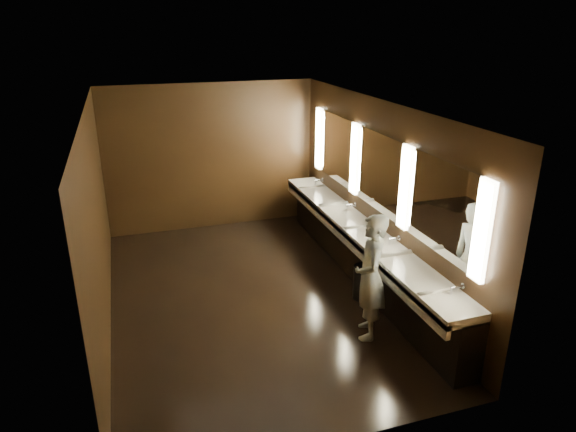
# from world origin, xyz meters

# --- Properties ---
(floor) EXTENTS (6.00, 6.00, 0.00)m
(floor) POSITION_xyz_m (0.00, 0.00, 0.00)
(floor) COLOR black
(floor) RESTS_ON ground
(ceiling) EXTENTS (4.00, 6.00, 0.02)m
(ceiling) POSITION_xyz_m (0.00, 0.00, 2.80)
(ceiling) COLOR #2D2D2B
(ceiling) RESTS_ON wall_back
(wall_back) EXTENTS (4.00, 0.02, 2.80)m
(wall_back) POSITION_xyz_m (0.00, 3.00, 1.40)
(wall_back) COLOR black
(wall_back) RESTS_ON floor
(wall_front) EXTENTS (4.00, 0.02, 2.80)m
(wall_front) POSITION_xyz_m (0.00, -3.00, 1.40)
(wall_front) COLOR black
(wall_front) RESTS_ON floor
(wall_left) EXTENTS (0.02, 6.00, 2.80)m
(wall_left) POSITION_xyz_m (-2.00, 0.00, 1.40)
(wall_left) COLOR black
(wall_left) RESTS_ON floor
(wall_right) EXTENTS (0.02, 6.00, 2.80)m
(wall_right) POSITION_xyz_m (2.00, 0.00, 1.40)
(wall_right) COLOR black
(wall_right) RESTS_ON floor
(sink_counter) EXTENTS (0.55, 5.40, 1.01)m
(sink_counter) POSITION_xyz_m (1.79, 0.00, 0.50)
(sink_counter) COLOR black
(sink_counter) RESTS_ON floor
(mirror_band) EXTENTS (0.06, 5.03, 1.15)m
(mirror_band) POSITION_xyz_m (1.98, -0.00, 1.75)
(mirror_band) COLOR #FBEFC4
(mirror_band) RESTS_ON wall_right
(person) EXTENTS (0.59, 0.71, 1.67)m
(person) POSITION_xyz_m (1.21, -1.41, 0.83)
(person) COLOR #819EC1
(person) RESTS_ON floor
(trash_bin) EXTENTS (0.43, 0.43, 0.51)m
(trash_bin) POSITION_xyz_m (1.58, -0.54, 0.25)
(trash_bin) COLOR black
(trash_bin) RESTS_ON floor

